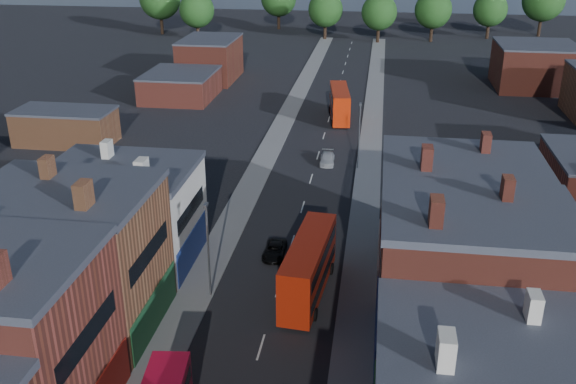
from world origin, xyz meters
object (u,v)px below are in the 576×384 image
(bus_2, at_px, (340,103))
(car_3, at_px, (327,159))
(car_2, at_px, (275,250))
(bus_1, at_px, (309,266))

(bus_2, height_order, car_3, bus_2)
(car_2, bearing_deg, car_3, 83.75)
(bus_2, distance_m, car_2, 43.07)
(bus_1, bearing_deg, car_2, 127.77)
(car_2, bearing_deg, bus_1, -57.65)
(bus_2, relative_size, car_3, 2.60)
(bus_2, bearing_deg, car_2, -100.98)
(car_2, distance_m, car_3, 24.24)
(bus_2, xyz_separation_m, car_2, (-2.72, -42.94, -1.96))
(car_2, bearing_deg, bus_2, 86.26)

